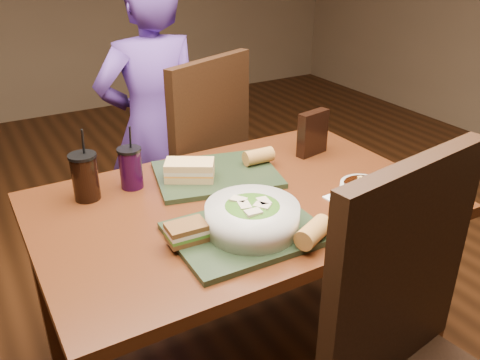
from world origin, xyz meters
name	(u,v)px	position (x,y,z in m)	size (l,w,h in m)	color
dining_table	(240,223)	(0.00, 0.00, 0.66)	(1.30, 0.85, 0.75)	#49220E
chair_far	(201,159)	(0.18, 0.66, 0.60)	(0.61, 0.63, 1.08)	black
diner	(153,128)	(0.04, 0.88, 0.70)	(0.52, 0.34, 1.41)	#55338E
tray_near	(246,232)	(-0.09, -0.20, 0.76)	(0.42, 0.32, 0.02)	black
tray_far	(217,174)	(0.01, 0.19, 0.76)	(0.42, 0.32, 0.02)	black
salad_bowl	(252,216)	(-0.08, -0.20, 0.81)	(0.27, 0.27, 0.09)	silver
soup_bowl	(363,191)	(0.34, -0.21, 0.78)	(0.20, 0.20, 0.07)	white
sandwich_near	(187,232)	(-0.26, -0.16, 0.79)	(0.11, 0.08, 0.05)	#593819
sandwich_far	(190,170)	(-0.09, 0.19, 0.80)	(0.19, 0.16, 0.07)	tan
baguette_near	(313,232)	(0.03, -0.34, 0.80)	(0.06, 0.06, 0.12)	#AD7533
baguette_far	(259,156)	(0.18, 0.18, 0.80)	(0.06, 0.06, 0.11)	#AD7533
cup_cola	(85,177)	(-0.43, 0.25, 0.83)	(0.09, 0.09, 0.24)	black
cup_berry	(131,168)	(-0.27, 0.26, 0.82)	(0.08, 0.08, 0.22)	black
chip_bag	(313,133)	(0.43, 0.18, 0.84)	(0.13, 0.04, 0.17)	black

